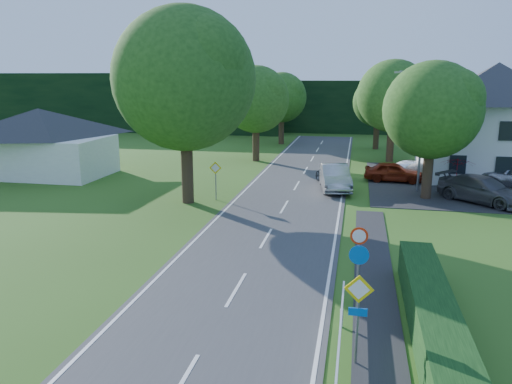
% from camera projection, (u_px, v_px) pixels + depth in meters
% --- Properties ---
extents(road, '(7.00, 80.00, 0.04)m').
position_uv_depth(road, '(273.00, 226.00, 25.81)').
color(road, '#3C3C3E').
rests_on(road, ground).
extents(parking_pad, '(14.00, 16.00, 0.04)m').
position_uv_depth(parking_pad, '(468.00, 184.00, 35.87)').
color(parking_pad, '#262628').
rests_on(parking_pad, ground).
extents(line_edge_left, '(0.12, 80.00, 0.01)m').
position_uv_depth(line_edge_left, '(213.00, 222.00, 26.44)').
color(line_edge_left, white).
rests_on(line_edge_left, road).
extents(line_edge_right, '(0.12, 80.00, 0.01)m').
position_uv_depth(line_edge_right, '(336.00, 230.00, 25.17)').
color(line_edge_right, white).
rests_on(line_edge_right, road).
extents(line_centre, '(0.12, 80.00, 0.01)m').
position_uv_depth(line_centre, '(273.00, 226.00, 25.80)').
color(line_centre, white).
rests_on(line_centre, road).
extents(tree_main, '(9.40, 9.40, 11.64)m').
position_uv_depth(tree_main, '(185.00, 107.00, 29.48)').
color(tree_main, '#1F4915').
rests_on(tree_main, ground).
extents(tree_left_far, '(7.00, 7.00, 8.58)m').
position_uv_depth(tree_left_far, '(256.00, 114.00, 44.90)').
color(tree_left_far, '#1F4915').
rests_on(tree_left_far, ground).
extents(tree_right_far, '(7.40, 7.40, 9.09)m').
position_uv_depth(tree_right_far, '(392.00, 111.00, 44.41)').
color(tree_right_far, '#1F4915').
rests_on(tree_right_far, ground).
extents(tree_left_back, '(6.60, 6.60, 8.07)m').
position_uv_depth(tree_left_back, '(282.00, 108.00, 56.31)').
color(tree_left_back, '#1F4915').
rests_on(tree_left_back, ground).
extents(tree_right_back, '(6.20, 6.20, 7.56)m').
position_uv_depth(tree_right_back, '(377.00, 113.00, 52.41)').
color(tree_right_back, '#1F4915').
rests_on(tree_right_back, ground).
extents(tree_right_mid, '(7.00, 7.00, 8.58)m').
position_uv_depth(tree_right_mid, '(431.00, 131.00, 30.81)').
color(tree_right_mid, '#1F4915').
rests_on(tree_right_mid, ground).
extents(treeline_left, '(44.00, 6.00, 8.00)m').
position_uv_depth(treeline_left, '(128.00, 102.00, 70.44)').
color(treeline_left, black).
rests_on(treeline_left, ground).
extents(treeline_right, '(30.00, 5.00, 7.00)m').
position_uv_depth(treeline_right, '(389.00, 107.00, 67.35)').
color(treeline_right, black).
rests_on(treeline_right, ground).
extents(bungalow_left, '(11.00, 6.50, 5.20)m').
position_uv_depth(bungalow_left, '(41.00, 141.00, 38.64)').
color(bungalow_left, silver).
rests_on(bungalow_left, ground).
extents(house_white, '(10.60, 8.40, 8.60)m').
position_uv_depth(house_white, '(493.00, 120.00, 37.35)').
color(house_white, silver).
rests_on(house_white, ground).
extents(streetlight, '(2.03, 0.18, 8.00)m').
position_uv_depth(streetlight, '(420.00, 125.00, 32.77)').
color(streetlight, slate).
rests_on(streetlight, ground).
extents(sign_priority_right, '(0.78, 0.09, 2.59)m').
position_uv_depth(sign_priority_right, '(358.00, 303.00, 13.10)').
color(sign_priority_right, slate).
rests_on(sign_priority_right, ground).
extents(sign_roundabout, '(0.64, 0.08, 2.37)m').
position_uv_depth(sign_roundabout, '(358.00, 266.00, 15.99)').
color(sign_roundabout, slate).
rests_on(sign_roundabout, ground).
extents(sign_speed_limit, '(0.64, 0.11, 2.37)m').
position_uv_depth(sign_speed_limit, '(359.00, 243.00, 17.87)').
color(sign_speed_limit, slate).
rests_on(sign_speed_limit, ground).
extents(sign_priority_left, '(0.78, 0.09, 2.44)m').
position_uv_depth(sign_priority_left, '(216.00, 173.00, 31.05)').
color(sign_priority_left, slate).
rests_on(sign_priority_left, ground).
extents(moving_car, '(2.58, 5.40, 1.71)m').
position_uv_depth(moving_car, '(335.00, 177.00, 33.89)').
color(moving_car, '#9FA0A4').
rests_on(moving_car, road).
extents(motorcycle, '(1.60, 2.28, 1.14)m').
position_uv_depth(motorcycle, '(321.00, 175.00, 36.18)').
color(motorcycle, black).
rests_on(motorcycle, road).
extents(parked_car_red, '(4.31, 2.01, 1.43)m').
position_uv_depth(parked_car_red, '(394.00, 172.00, 36.57)').
color(parked_car_red, maroon).
rests_on(parked_car_red, parking_pad).
extents(parked_car_silver_a, '(4.23, 3.08, 1.33)m').
position_uv_depth(parked_car_silver_a, '(417.00, 170.00, 37.61)').
color(parked_car_silver_a, silver).
rests_on(parked_car_silver_a, parking_pad).
extents(parked_car_grey, '(5.56, 5.41, 1.60)m').
position_uv_depth(parked_car_grey, '(482.00, 190.00, 30.49)').
color(parked_car_grey, '#47464B').
rests_on(parked_car_grey, parking_pad).
extents(parasol, '(2.77, 2.80, 2.05)m').
position_uv_depth(parasol, '(457.00, 173.00, 34.64)').
color(parasol, '#A40D17').
rests_on(parasol, parking_pad).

